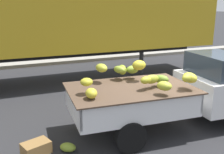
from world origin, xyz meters
TOP-DOWN VIEW (x-y plane):
  - ground at (0.00, 0.00)m, footprint 220.00×220.00m
  - curb_strip at (0.00, 8.18)m, footprint 80.00×0.80m
  - pickup_truck at (0.45, -0.20)m, footprint 5.00×2.12m
  - semi_trailer at (-1.83, 4.77)m, footprint 12.05×2.82m
  - fallen_banana_bunch_near_tailgate at (-2.98, -0.28)m, footprint 0.40×0.38m
  - produce_crate at (-3.57, -0.11)m, footprint 0.61×0.50m

SIDE VIEW (x-z plane):
  - ground at x=0.00m, z-range 0.00..0.00m
  - curb_strip at x=0.00m, z-range 0.00..0.16m
  - fallen_banana_bunch_near_tailgate at x=-2.98m, z-range 0.00..0.17m
  - produce_crate at x=-3.57m, z-range 0.00..0.24m
  - pickup_truck at x=0.45m, z-range 0.04..1.74m
  - semi_trailer at x=-1.83m, z-range 0.57..4.52m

